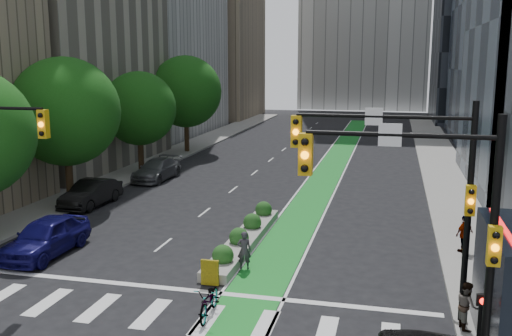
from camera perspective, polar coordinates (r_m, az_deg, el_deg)
The scene contains 20 objects.
ground at distance 21.31m, azimuth -9.30°, elevation -13.08°, with size 160.00×160.00×0.00m, color black.
sidewalk_left at distance 47.92m, azimuth -10.73°, elevation 0.36°, with size 3.60×90.00×0.15m, color gray.
sidewalk_right at distance 43.91m, azimuth 18.62°, elevation -0.97°, with size 3.60×90.00×0.15m, color gray.
bike_lane_paint at distance 48.89m, azimuth 7.81°, elevation 0.57°, with size 2.20×70.00×0.01m, color #178226.
building_tan_far at distance 88.49m, azimuth -4.80°, elevation 13.58°, with size 14.00×16.00×26.00m, color tan.
building_dark_end at distance 86.93m, azimuth 22.35°, elevation 13.55°, with size 14.00×18.00×28.00m, color black.
tree_mid at distance 35.44m, azimuth -18.52°, elevation 5.35°, with size 6.40×6.40×8.78m.
tree_midfar at distance 44.25m, azimuth -11.60°, elevation 5.84°, with size 5.60×5.60×7.76m.
tree_far at distance 53.39m, azimuth -7.04°, elevation 7.59°, with size 6.60×6.60×9.00m.
signal_right at distance 18.76m, azimuth 16.04°, elevation -1.22°, with size 5.82×0.51×7.20m.
signal_far_right at distance 14.42m, azimuth 17.90°, elevation -5.09°, with size 4.82×0.51×7.20m.
median_planter at distance 27.06m, azimuth -1.13°, elevation -6.87°, with size 1.20×10.26×1.10m.
ped_signal_post at distance 17.01m, azimuth 21.50°, elevation -14.26°, with size 0.32×0.43×2.46m.
bicycle at distance 19.83m, azimuth -4.68°, elevation -13.06°, with size 0.75×2.15×1.13m, color gray.
cyclist at distance 23.84m, azimuth -1.19°, elevation -8.22°, with size 0.59×0.39×1.62m, color #342E37.
parked_car_left_near at distance 27.10m, azimuth -20.29°, elevation -6.46°, with size 2.01×4.99×1.70m, color #110E55.
parked_car_left_mid at distance 35.22m, azimuth -16.18°, elevation -2.45°, with size 1.65×4.72×1.56m, color black.
parked_car_left_far at distance 41.93m, azimuth -9.90°, elevation -0.15°, with size 2.10×5.16×1.50m, color #525457.
pedestrian_near at distance 19.73m, azimuth 20.32°, elevation -12.75°, with size 0.75×0.58×1.54m, color gray.
pedestrian_far at distance 27.04m, azimuth 20.12°, elevation -6.19°, with size 0.98×0.41×1.67m, color gray.
Camera 1 is at (7.80, -17.89, 8.56)m, focal length 40.00 mm.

